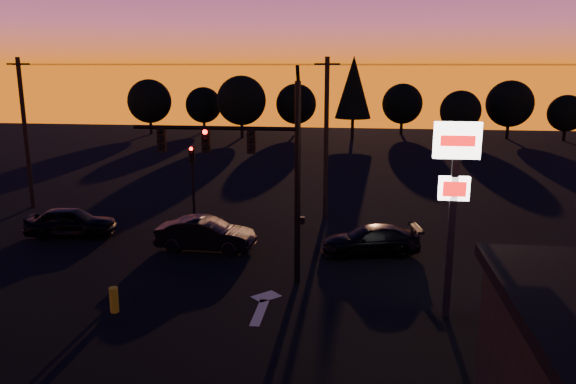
# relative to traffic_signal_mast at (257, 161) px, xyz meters

# --- Properties ---
(ground) EXTENTS (120.00, 120.00, 0.00)m
(ground) POSITION_rel_traffic_signal_mast_xyz_m (0.10, -3.99, -4.94)
(ground) COLOR black
(ground) RESTS_ON ground
(lane_arrow) EXTENTS (1.20, 3.10, 0.01)m
(lane_arrow) POSITION_rel_traffic_signal_mast_xyz_m (0.60, -2.33, -4.93)
(lane_arrow) COLOR beige
(lane_arrow) RESTS_ON ground
(traffic_signal_mast) EXTENTS (6.79, 0.52, 8.58)m
(traffic_signal_mast) POSITION_rel_traffic_signal_mast_xyz_m (0.00, 0.00, 0.00)
(traffic_signal_mast) COLOR black
(traffic_signal_mast) RESTS_ON ground
(secondary_signal) EXTENTS (0.30, 0.31, 4.35)m
(secondary_signal) POSITION_rel_traffic_signal_mast_xyz_m (-4.90, 7.49, -2.07)
(secondary_signal) COLOR black
(secondary_signal) RESTS_ON ground
(pylon_sign) EXTENTS (1.50, 0.28, 6.80)m
(pylon_sign) POSITION_rel_traffic_signal_mast_xyz_m (7.10, -2.49, -0.02)
(pylon_sign) COLOR black
(pylon_sign) RESTS_ON ground
(utility_pole_0) EXTENTS (1.40, 0.26, 9.00)m
(utility_pole_0) POSITION_rel_traffic_signal_mast_xyz_m (-15.90, 10.01, -0.34)
(utility_pole_0) COLOR black
(utility_pole_0) RESTS_ON ground
(utility_pole_1) EXTENTS (1.40, 0.26, 9.00)m
(utility_pole_1) POSITION_rel_traffic_signal_mast_xyz_m (2.10, 10.01, -0.34)
(utility_pole_1) COLOR black
(utility_pole_1) RESTS_ON ground
(power_wires) EXTENTS (36.00, 1.22, 0.07)m
(power_wires) POSITION_rel_traffic_signal_mast_xyz_m (2.10, 10.01, 3.63)
(power_wires) COLOR black
(power_wires) RESTS_ON ground
(bollard) EXTENTS (0.31, 0.31, 0.93)m
(bollard) POSITION_rel_traffic_signal_mast_xyz_m (-4.54, -3.61, -4.47)
(bollard) COLOR #B2AA13
(bollard) RESTS_ON ground
(tree_0) EXTENTS (5.36, 5.36, 6.74)m
(tree_0) POSITION_rel_traffic_signal_mast_xyz_m (-21.90, 46.01, -0.88)
(tree_0) COLOR black
(tree_0) RESTS_ON ground
(tree_1) EXTENTS (4.54, 4.54, 5.71)m
(tree_1) POSITION_rel_traffic_signal_mast_xyz_m (-15.90, 49.01, -1.50)
(tree_1) COLOR black
(tree_1) RESTS_ON ground
(tree_2) EXTENTS (5.77, 5.78, 7.26)m
(tree_2) POSITION_rel_traffic_signal_mast_xyz_m (-9.90, 44.01, -0.57)
(tree_2) COLOR black
(tree_2) RESTS_ON ground
(tree_3) EXTENTS (4.95, 4.95, 6.22)m
(tree_3) POSITION_rel_traffic_signal_mast_xyz_m (-3.90, 48.01, -1.19)
(tree_3) COLOR black
(tree_3) RESTS_ON ground
(tree_4) EXTENTS (4.18, 4.18, 9.50)m
(tree_4) POSITION_rel_traffic_signal_mast_xyz_m (3.10, 45.01, 0.99)
(tree_4) COLOR black
(tree_4) RESTS_ON ground
(tree_5) EXTENTS (4.95, 4.95, 6.22)m
(tree_5) POSITION_rel_traffic_signal_mast_xyz_m (9.10, 50.01, -1.19)
(tree_5) COLOR black
(tree_5) RESTS_ON ground
(tree_6) EXTENTS (4.54, 4.54, 5.71)m
(tree_6) POSITION_rel_traffic_signal_mast_xyz_m (15.10, 44.01, -1.50)
(tree_6) COLOR black
(tree_6) RESTS_ON ground
(tree_7) EXTENTS (5.36, 5.36, 6.74)m
(tree_7) POSITION_rel_traffic_signal_mast_xyz_m (21.10, 47.01, -0.88)
(tree_7) COLOR black
(tree_7) RESTS_ON ground
(tree_8) EXTENTS (4.12, 4.12, 5.19)m
(tree_8) POSITION_rel_traffic_signal_mast_xyz_m (27.10, 46.01, -1.82)
(tree_8) COLOR black
(tree_8) RESTS_ON ground
(car_left) EXTENTS (4.65, 2.47, 1.51)m
(car_left) POSITION_rel_traffic_signal_mast_xyz_m (-10.54, 4.70, -4.18)
(car_left) COLOR black
(car_left) RESTS_ON ground
(car_mid) EXTENTS (4.69, 1.80, 1.52)m
(car_mid) POSITION_rel_traffic_signal_mast_xyz_m (-3.15, 3.49, -4.17)
(car_mid) COLOR black
(car_mid) RESTS_ON ground
(car_right) EXTENTS (4.86, 2.74, 1.33)m
(car_right) POSITION_rel_traffic_signal_mast_xyz_m (4.58, 3.82, -4.27)
(car_right) COLOR black
(car_right) RESTS_ON ground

